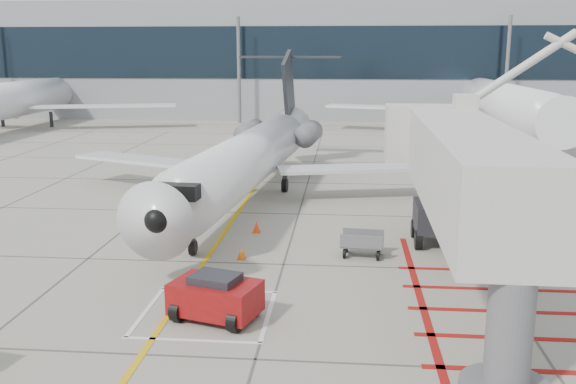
{
  "coord_description": "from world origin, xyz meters",
  "views": [
    {
      "loc": [
        2.35,
        -20.0,
        8.29
      ],
      "look_at": [
        0.0,
        6.0,
        2.5
      ],
      "focal_mm": 40.0,
      "sensor_mm": 36.0,
      "label": 1
    }
  ],
  "objects": [
    {
      "name": "ground_plane",
      "position": [
        0.0,
        0.0,
        0.0
      ],
      "size": [
        260.0,
        260.0,
        0.0
      ],
      "primitive_type": "plane",
      "color": "#9F9889",
      "rests_on": "ground"
    },
    {
      "name": "regional_jet",
      "position": [
        -3.18,
        12.11,
        4.05
      ],
      "size": [
        27.25,
        33.03,
        8.1
      ],
      "primitive_type": null,
      "rotation": [
        0.0,
        0.0,
        -0.09
      ],
      "color": "silver",
      "rests_on": "ground_plane"
    },
    {
      "name": "jet_bridge",
      "position": [
        6.47,
        1.34,
        3.86
      ],
      "size": [
        9.41,
        19.42,
        7.72
      ],
      "primitive_type": null,
      "rotation": [
        0.0,
        0.0,
        -0.01
      ],
      "color": "silver",
      "rests_on": "ground_plane"
    },
    {
      "name": "pushback_tug",
      "position": [
        -1.61,
        -1.4,
        0.78
      ],
      "size": [
        3.03,
        2.38,
        1.55
      ],
      "primitive_type": null,
      "rotation": [
        0.0,
        0.0,
        -0.3
      ],
      "color": "maroon",
      "rests_on": "ground_plane"
    },
    {
      "name": "baggage_cart",
      "position": [
        3.11,
        5.33,
        0.54
      ],
      "size": [
        1.82,
        1.26,
        1.08
      ],
      "primitive_type": null,
      "rotation": [
        0.0,
        0.0,
        -0.11
      ],
      "color": "#5B5B60",
      "rests_on": "ground_plane"
    },
    {
      "name": "ground_power_unit",
      "position": [
        9.17,
        5.53,
        0.94
      ],
      "size": [
        2.51,
        1.63,
        1.88
      ],
      "primitive_type": null,
      "rotation": [
        0.0,
        0.0,
        0.1
      ],
      "color": "beige",
      "rests_on": "ground_plane"
    },
    {
      "name": "cone_nose",
      "position": [
        -1.76,
        4.54,
        0.25
      ],
      "size": [
        0.37,
        0.37,
        0.51
      ],
      "primitive_type": "cone",
      "color": "#DC530B",
      "rests_on": "ground_plane"
    },
    {
      "name": "cone_side",
      "position": [
        -1.69,
        8.46,
        0.27
      ],
      "size": [
        0.38,
        0.38,
        0.53
      ],
      "primitive_type": "cone",
      "color": "#FF410D",
      "rests_on": "ground_plane"
    },
    {
      "name": "terminal_building",
      "position": [
        10.0,
        70.0,
        7.0
      ],
      "size": [
        180.0,
        28.0,
        14.0
      ],
      "primitive_type": "cube",
      "color": "gray",
      "rests_on": "ground_plane"
    },
    {
      "name": "terminal_glass_band",
      "position": [
        10.0,
        55.95,
        8.0
      ],
      "size": [
        180.0,
        0.1,
        6.0
      ],
      "primitive_type": "cube",
      "color": "black",
      "rests_on": "ground_plane"
    },
    {
      "name": "bg_aircraft_b",
      "position": [
        -32.74,
        46.0,
        5.61
      ],
      "size": [
        33.65,
        37.38,
        11.22
      ],
      "primitive_type": null,
      "color": "silver",
      "rests_on": "ground_plane"
    },
    {
      "name": "bg_aircraft_c",
      "position": [
        17.56,
        46.0,
        5.78
      ],
      "size": [
        34.65,
        38.5,
        11.55
      ],
      "primitive_type": null,
      "color": "silver",
      "rests_on": "ground_plane"
    }
  ]
}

